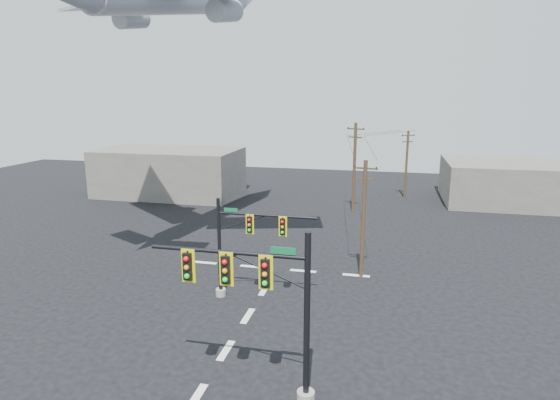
% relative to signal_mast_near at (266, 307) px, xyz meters
% --- Properties ---
extents(ground, '(120.00, 120.00, 0.00)m').
position_rel_signal_mast_near_xyz_m(ground, '(-3.10, 3.33, -4.41)').
color(ground, black).
rests_on(ground, ground).
extents(lane_markings, '(14.00, 21.20, 0.01)m').
position_rel_signal_mast_near_xyz_m(lane_markings, '(-3.10, 8.66, -4.40)').
color(lane_markings, silver).
rests_on(lane_markings, ground).
extents(signal_mast_near, '(7.30, 0.86, 7.82)m').
position_rel_signal_mast_near_xyz_m(signal_mast_near, '(0.00, 0.00, 0.00)').
color(signal_mast_near, gray).
rests_on(signal_mast_near, ground).
extents(signal_mast_far, '(6.75, 0.74, 6.71)m').
position_rel_signal_mast_near_xyz_m(signal_mast_far, '(-4.30, 9.69, -0.80)').
color(signal_mast_far, gray).
rests_on(signal_mast_far, ground).
extents(utility_pole_a, '(1.72, 0.42, 8.66)m').
position_rel_signal_mast_near_xyz_m(utility_pole_a, '(3.26, 15.26, 0.12)').
color(utility_pole_a, '#43321D').
rests_on(utility_pole_a, ground).
extents(utility_pole_b, '(1.94, 0.87, 10.06)m').
position_rel_signal_mast_near_xyz_m(utility_pole_b, '(1.25, 34.16, 0.85)').
color(utility_pole_b, '#43321D').
rests_on(utility_pole_b, ground).
extents(utility_pole_c, '(1.65, 0.81, 8.57)m').
position_rel_signal_mast_near_xyz_m(utility_pole_c, '(7.20, 43.25, 0.07)').
color(utility_pole_c, '#43321D').
rests_on(utility_pole_c, ground).
extents(power_lines, '(7.66, 27.99, 0.08)m').
position_rel_signal_mast_near_xyz_m(power_lines, '(2.97, 29.80, 4.25)').
color(power_lines, black).
extents(building_left, '(18.00, 10.00, 6.00)m').
position_rel_signal_mast_near_xyz_m(building_left, '(-23.10, 38.33, -1.41)').
color(building_left, '#69655D').
rests_on(building_left, ground).
extents(building_right, '(14.00, 12.00, 5.00)m').
position_rel_signal_mast_near_xyz_m(building_right, '(18.90, 43.33, -1.91)').
color(building_right, '#69655D').
rests_on(building_right, ground).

